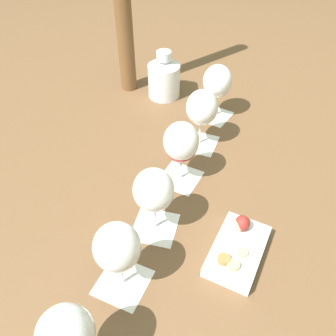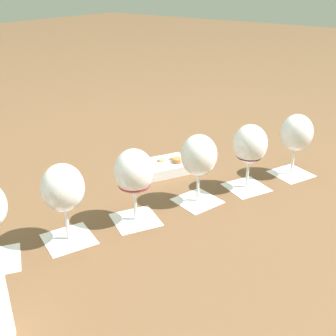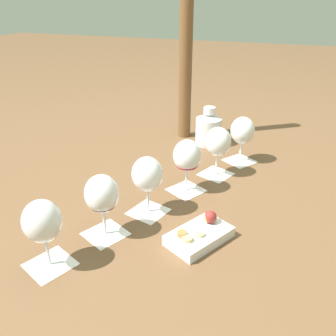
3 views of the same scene
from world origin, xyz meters
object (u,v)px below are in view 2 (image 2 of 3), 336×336
Objects in this scene: wine_glass_1 at (63,191)px; wine_glass_2 at (134,174)px; wine_glass_3 at (199,158)px; snack_dish at (159,167)px; wine_glass_4 at (250,147)px; wine_glass_5 at (296,135)px.

wine_glass_2 is at bearing -23.93° from wine_glass_1.
wine_glass_1 and wine_glass_3 have the same top height.
wine_glass_1 is at bearing -172.83° from snack_dish.
wine_glass_3 is at bearing -112.66° from snack_dish.
wine_glass_3 is (0.16, -0.07, -0.00)m from wine_glass_2.
snack_dish is at bearing 7.17° from wine_glass_1.
wine_glass_4 is (0.30, -0.13, -0.00)m from wine_glass_2.
wine_glass_1 is 0.39m from snack_dish.
wine_glass_2 reaches higher than snack_dish.
wine_glass_5 is at bearing -54.82° from snack_dish.
wine_glass_4 is (0.14, -0.06, -0.00)m from wine_glass_3.
wine_glass_4 is at bearing 157.19° from wine_glass_5.
wine_glass_1 is 1.00× the size of wine_glass_5.
wine_glass_1 is 0.33m from wine_glass_3.
wine_glass_3 is 0.21m from snack_dish.
wine_glass_3 is (0.30, -0.13, 0.00)m from wine_glass_1.
wine_glass_5 is (0.15, -0.06, 0.00)m from wine_glass_4.
snack_dish is at bearing 25.54° from wine_glass_2.
wine_glass_2 is 0.28m from snack_dish.
wine_glass_2 is 0.17m from wine_glass_3.
wine_glass_4 and wine_glass_5 have the same top height.
wine_glass_5 is at bearing -23.50° from wine_glass_1.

